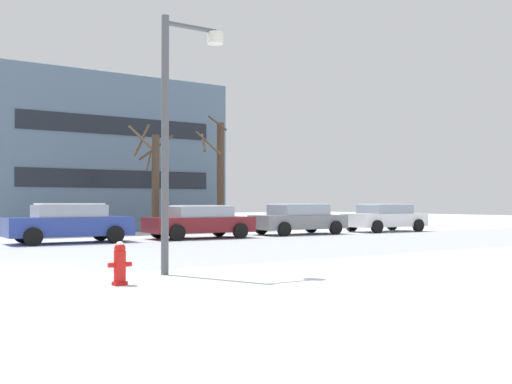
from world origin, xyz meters
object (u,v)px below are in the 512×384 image
parked_car_blue (69,223)px  parked_car_white (385,217)px  parked_car_maroon (199,221)px  fire_hydrant (120,263)px  parked_car_gray (298,219)px  street_lamp (176,117)px

parked_car_blue → parked_car_white: parked_car_blue is taller
parked_car_blue → parked_car_white: 16.12m
parked_car_blue → parked_car_maroon: size_ratio=1.01×
fire_hydrant → parked_car_blue: parked_car_blue is taller
parked_car_gray → parked_car_white: bearing=-3.3°
parked_car_maroon → parked_car_gray: bearing=2.0°
street_lamp → parked_car_gray: size_ratio=1.20×
fire_hydrant → parked_car_blue: (2.64, 11.88, 0.36)m
parked_car_maroon → parked_car_gray: parked_car_gray is taller
fire_hydrant → parked_car_white: parked_car_white is taller
fire_hydrant → parked_car_blue: size_ratio=0.18×
parked_car_maroon → street_lamp: bearing=-120.7°
parked_car_blue → parked_car_gray: (10.75, 0.04, -0.02)m
fire_hydrant → street_lamp: 3.47m
parked_car_gray → street_lamp: bearing=-137.1°
parked_car_blue → parked_car_gray: parked_car_blue is taller
street_lamp → parked_car_maroon: (6.40, 10.77, -2.61)m
parked_car_maroon → parked_car_white: 10.75m
parked_car_gray → parked_car_blue: bearing=-179.8°
fire_hydrant → parked_car_blue: bearing=77.5°
street_lamp → parked_car_white: bearing=31.8°
street_lamp → parked_car_gray: (11.77, 10.96, -2.58)m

